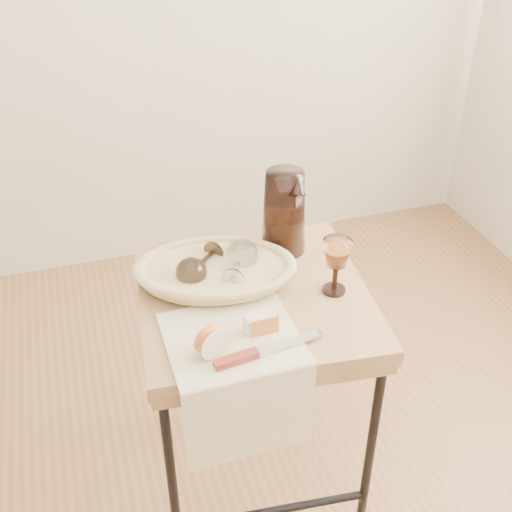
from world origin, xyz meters
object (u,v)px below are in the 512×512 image
object	(u,v)px
goblet_lying_a	(201,263)
goblet_lying_b	(238,265)
side_table	(254,394)
pitcher	(284,212)
tea_towel	(232,338)
table_knife	(265,349)
apple_half	(210,340)
bread_basket	(216,273)
wine_goblet	(336,266)

from	to	relation	value
goblet_lying_a	goblet_lying_b	world-z (taller)	goblet_lying_b
side_table	pitcher	world-z (taller)	pitcher
tea_towel	table_knife	world-z (taller)	table_knife
side_table	apple_half	world-z (taller)	apple_half
pitcher	apple_half	size ratio (longest dim) A/B	3.46
goblet_lying_a	apple_half	distance (m)	0.28
side_table	bread_basket	xyz separation A→B (m)	(-0.08, 0.07, 0.38)
bread_basket	wine_goblet	distance (m)	0.30
goblet_lying_a	tea_towel	bearing A→B (deg)	48.22
tea_towel	wine_goblet	xyz separation A→B (m)	(0.29, 0.10, 0.07)
tea_towel	wine_goblet	size ratio (longest dim) A/B	1.98
tea_towel	side_table	bearing A→B (deg)	56.45
bread_basket	table_knife	distance (m)	0.30
bread_basket	goblet_lying_a	world-z (taller)	goblet_lying_a
bread_basket	wine_goblet	xyz separation A→B (m)	(0.27, -0.13, 0.05)
goblet_lying_b	apple_half	bearing A→B (deg)	179.88
pitcher	wine_goblet	xyz separation A→B (m)	(0.06, -0.22, -0.04)
pitcher	goblet_lying_a	bearing A→B (deg)	-142.31
bread_basket	wine_goblet	world-z (taller)	wine_goblet
pitcher	table_knife	world-z (taller)	pitcher
side_table	goblet_lying_b	bearing A→B (deg)	115.57
side_table	apple_half	distance (m)	0.47
wine_goblet	tea_towel	bearing A→B (deg)	-161.47
goblet_lying_a	wine_goblet	size ratio (longest dim) A/B	0.85
side_table	goblet_lying_a	world-z (taller)	goblet_lying_a
wine_goblet	table_knife	xyz separation A→B (m)	(-0.23, -0.17, -0.06)
pitcher	apple_half	xyz separation A→B (m)	(-0.29, -0.35, -0.07)
tea_towel	goblet_lying_a	bearing A→B (deg)	92.03
side_table	table_knife	world-z (taller)	table_knife
tea_towel	goblet_lying_a	xyz separation A→B (m)	(-0.01, 0.24, 0.05)
table_knife	goblet_lying_a	bearing A→B (deg)	94.31
goblet_lying_a	pitcher	distance (m)	0.26
goblet_lying_a	side_table	bearing A→B (deg)	96.66
apple_half	tea_towel	bearing A→B (deg)	9.74
wine_goblet	apple_half	bearing A→B (deg)	-159.25
goblet_lying_b	apple_half	size ratio (longest dim) A/B	1.74
bread_basket	apple_half	xyz separation A→B (m)	(-0.08, -0.26, 0.02)
apple_half	goblet_lying_a	bearing A→B (deg)	59.36
tea_towel	apple_half	distance (m)	0.08
apple_half	side_table	bearing A→B (deg)	29.06
side_table	goblet_lying_b	size ratio (longest dim) A/B	5.26
side_table	goblet_lying_a	size ratio (longest dim) A/B	5.65
goblet_lying_a	wine_goblet	world-z (taller)	wine_goblet
side_table	table_knife	xyz separation A→B (m)	(-0.04, -0.22, 0.37)
pitcher	wine_goblet	distance (m)	0.23
goblet_lying_a	goblet_lying_b	bearing A→B (deg)	111.75
bread_basket	apple_half	distance (m)	0.27
wine_goblet	apple_half	world-z (taller)	wine_goblet
goblet_lying_b	table_knife	world-z (taller)	goblet_lying_b
wine_goblet	table_knife	world-z (taller)	wine_goblet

